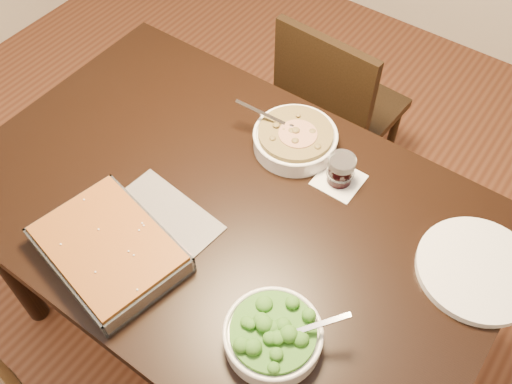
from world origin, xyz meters
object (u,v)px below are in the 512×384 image
at_px(baking_dish, 109,249).
at_px(chair_far, 334,106).
at_px(wine_tumbler, 341,169).
at_px(broccoli_bowl, 273,335).
at_px(table, 227,227).
at_px(dinner_plate, 478,269).
at_px(stew_bowl, 295,138).

xyz_separation_m(baking_dish, chair_far, (0.04, 1.03, -0.32)).
bearing_deg(baking_dish, wine_tumbler, 69.65).
bearing_deg(baking_dish, broccoli_bowl, 18.26).
xyz_separation_m(baking_dish, wine_tumbler, (0.33, 0.52, 0.02)).
distance_m(wine_tumbler, chair_far, 0.68).
bearing_deg(table, broccoli_bowl, -36.74).
bearing_deg(dinner_plate, chair_far, 141.15).
bearing_deg(chair_far, baking_dish, 90.90).
bearing_deg(dinner_plate, wine_tumbler, 173.32).
distance_m(wine_tumbler, dinner_plate, 0.41).
xyz_separation_m(stew_bowl, baking_dish, (-0.16, -0.56, -0.00)).
height_order(baking_dish, wine_tumbler, wine_tumbler).
relative_size(wine_tumbler, dinner_plate, 0.29).
bearing_deg(stew_bowl, chair_far, 104.59).
height_order(table, wine_tumbler, wine_tumbler).
relative_size(stew_bowl, dinner_plate, 0.89).
bearing_deg(dinner_plate, table, -161.97).
bearing_deg(wine_tumbler, broccoli_bowl, -76.51).
relative_size(table, broccoli_bowl, 6.46).
distance_m(baking_dish, dinner_plate, 0.87).
bearing_deg(dinner_plate, stew_bowl, 171.94).
distance_m(broccoli_bowl, wine_tumbler, 0.49).
bearing_deg(stew_bowl, wine_tumbler, -11.46).
height_order(broccoli_bowl, dinner_plate, broccoli_bowl).
height_order(stew_bowl, baking_dish, stew_bowl).
bearing_deg(chair_far, table, 100.15).
height_order(wine_tumbler, dinner_plate, wine_tumbler).
distance_m(stew_bowl, wine_tumbler, 0.17).
distance_m(stew_bowl, dinner_plate, 0.58).
xyz_separation_m(stew_bowl, broccoli_bowl, (0.28, -0.50, -0.00)).
height_order(broccoli_bowl, baking_dish, broccoli_bowl).
xyz_separation_m(table, stew_bowl, (0.03, 0.28, 0.13)).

